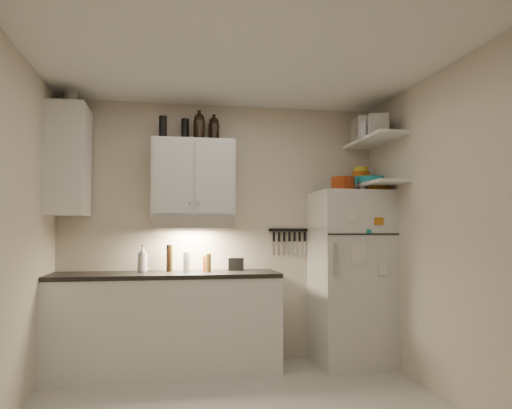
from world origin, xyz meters
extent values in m
cube|color=white|center=(0.00, 0.00, 2.61)|extent=(3.20, 3.00, 0.02)
cube|color=beige|center=(0.00, 1.51, 1.30)|extent=(3.20, 0.02, 2.60)
cube|color=beige|center=(-1.61, 0.00, 1.30)|extent=(0.02, 3.00, 2.60)
cube|color=beige|center=(1.61, 0.00, 1.30)|extent=(0.02, 3.00, 2.60)
cube|color=white|center=(-0.55, 1.20, 0.44)|extent=(2.10, 0.60, 0.88)
cube|color=black|center=(-0.55, 1.20, 0.90)|extent=(2.10, 0.62, 0.04)
cube|color=white|center=(-0.30, 1.33, 1.83)|extent=(0.80, 0.33, 0.75)
cube|color=white|center=(-1.44, 1.20, 1.95)|extent=(0.33, 0.55, 1.00)
cube|color=silver|center=(-0.30, 1.27, 1.39)|extent=(0.76, 0.46, 0.12)
cube|color=silver|center=(1.25, 1.16, 0.85)|extent=(0.70, 0.68, 1.70)
cube|color=white|center=(1.45, 1.02, 2.20)|extent=(0.30, 0.95, 0.03)
cube|color=white|center=(1.45, 1.02, 1.76)|extent=(0.30, 0.95, 0.03)
cube|color=black|center=(0.70, 1.49, 1.32)|extent=(0.42, 0.02, 0.03)
cylinder|color=maroon|center=(1.14, 1.06, 1.77)|extent=(0.29, 0.29, 0.13)
cube|color=#BF6917|center=(1.48, 1.05, 1.74)|extent=(0.22, 0.25, 0.07)
cylinder|color=silver|center=(1.34, 1.06, 1.74)|extent=(0.05, 0.05, 0.09)
cylinder|color=silver|center=(1.45, 1.25, 2.32)|extent=(0.33, 0.33, 0.21)
cube|color=#AAAAAD|center=(1.37, 1.01, 2.32)|extent=(0.24, 0.22, 0.21)
cube|color=#AAAAAD|center=(1.39, 0.77, 2.30)|extent=(0.22, 0.22, 0.18)
cylinder|color=teal|center=(1.44, 1.31, 1.82)|extent=(0.23, 0.23, 0.09)
cylinder|color=#BD5A11|center=(1.43, 1.32, 1.90)|extent=(0.19, 0.19, 0.06)
cylinder|color=gold|center=(1.43, 1.32, 1.95)|extent=(0.14, 0.14, 0.05)
cylinder|color=teal|center=(1.41, 1.03, 1.81)|extent=(0.35, 0.35, 0.07)
cylinder|color=black|center=(-0.38, 1.37, 2.31)|extent=(0.10, 0.10, 0.22)
cylinder|color=black|center=(-0.59, 1.32, 2.31)|extent=(0.10, 0.10, 0.23)
cylinder|color=silver|center=(-1.44, 1.27, 2.53)|extent=(0.16, 0.16, 0.17)
imported|color=white|center=(-0.77, 1.28, 1.06)|extent=(0.13, 0.13, 0.29)
cylinder|color=brown|center=(-0.16, 1.21, 1.01)|extent=(0.07, 0.07, 0.17)
cylinder|color=#59701C|center=(-0.51, 1.35, 1.04)|extent=(0.05, 0.05, 0.25)
cylinder|color=black|center=(-0.52, 1.32, 1.05)|extent=(0.07, 0.07, 0.26)
cylinder|color=silver|center=(-0.36, 1.22, 1.02)|extent=(0.08, 0.08, 0.19)
cylinder|color=maroon|center=(-0.17, 1.29, 0.99)|extent=(0.10, 0.10, 0.15)
cube|color=black|center=(0.13, 1.35, 0.98)|extent=(0.17, 0.14, 0.12)
camera|label=1|loc=(-0.55, -3.56, 1.31)|focal=35.00mm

